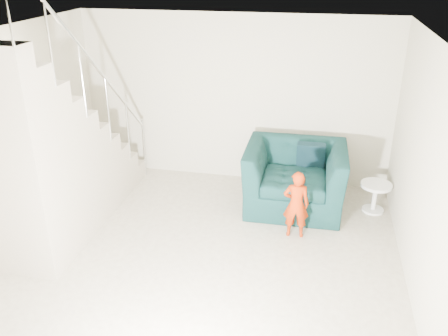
{
  "coord_description": "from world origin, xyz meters",
  "views": [
    {
      "loc": [
        1.33,
        -4.5,
        3.49
      ],
      "look_at": [
        0.15,
        1.2,
        0.85
      ],
      "focal_mm": 38.0,
      "sensor_mm": 36.0,
      "label": 1
    }
  ],
  "objects_px": {
    "side_table": "(375,193)",
    "staircase": "(53,168)",
    "armchair": "(295,177)",
    "toddler": "(296,204)"
  },
  "relations": [
    {
      "from": "side_table",
      "to": "staircase",
      "type": "bearing_deg",
      "value": -161.47
    },
    {
      "from": "armchair",
      "to": "staircase",
      "type": "xyz_separation_m",
      "value": [
        -3.07,
        -1.36,
        0.48
      ]
    },
    {
      "from": "armchair",
      "to": "toddler",
      "type": "distance_m",
      "value": 0.84
    },
    {
      "from": "toddler",
      "to": "armchair",
      "type": "bearing_deg",
      "value": -88.88
    },
    {
      "from": "side_table",
      "to": "staircase",
      "type": "relative_size",
      "value": 0.12
    },
    {
      "from": "toddler",
      "to": "side_table",
      "type": "xyz_separation_m",
      "value": [
        1.1,
        0.91,
        -0.17
      ]
    },
    {
      "from": "side_table",
      "to": "armchair",
      "type": "bearing_deg",
      "value": -176.63
    },
    {
      "from": "side_table",
      "to": "staircase",
      "type": "xyz_separation_m",
      "value": [
        -4.25,
        -1.42,
        0.65
      ]
    },
    {
      "from": "armchair",
      "to": "side_table",
      "type": "distance_m",
      "value": 1.19
    },
    {
      "from": "armchair",
      "to": "staircase",
      "type": "relative_size",
      "value": 0.4
    }
  ]
}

